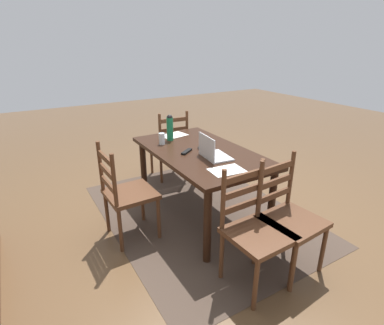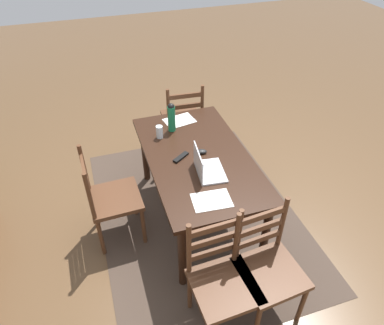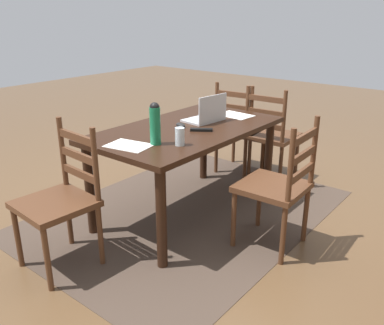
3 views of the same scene
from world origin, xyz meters
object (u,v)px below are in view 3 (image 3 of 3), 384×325
(chair_far_head, at_px, (278,187))
(drinking_glass, at_px, (180,137))
(laptop, at_px, (207,115))
(computer_mouse, at_px, (181,125))
(chair_right_near, at_px, (61,200))
(chair_left_far, at_px, (271,136))
(chair_left_near, at_px, (240,130))
(water_bottle, at_px, (155,123))
(dining_table, at_px, (187,139))
(tv_remote, at_px, (201,130))

(chair_far_head, relative_size, drinking_glass, 7.72)
(laptop, relative_size, computer_mouse, 3.42)
(chair_right_near, distance_m, chair_left_far, 2.17)
(chair_left_near, bearing_deg, computer_mouse, 6.92)
(laptop, bearing_deg, drinking_glass, 20.52)
(chair_left_near, distance_m, computer_mouse, 1.15)
(laptop, distance_m, computer_mouse, 0.28)
(water_bottle, bearing_deg, chair_right_near, -25.24)
(laptop, bearing_deg, dining_table, -4.56)
(chair_left_far, bearing_deg, computer_mouse, -11.26)
(dining_table, height_order, water_bottle, water_bottle)
(chair_far_head, distance_m, tv_remote, 0.72)
(chair_right_near, relative_size, chair_far_head, 1.00)
(chair_right_near, relative_size, laptop, 2.78)
(chair_far_head, height_order, water_bottle, water_bottle)
(chair_right_near, height_order, tv_remote, chair_right_near)
(chair_left_near, height_order, drinking_glass, chair_left_near)
(chair_left_near, distance_m, chair_right_near, 2.14)
(dining_table, bearing_deg, chair_left_far, 170.53)
(laptop, height_order, drinking_glass, laptop)
(dining_table, bearing_deg, tv_remote, 85.23)
(laptop, xyz_separation_m, tv_remote, (0.25, 0.13, -0.05))
(dining_table, bearing_deg, chair_far_head, 90.10)
(dining_table, distance_m, water_bottle, 0.54)
(chair_far_head, xyz_separation_m, water_bottle, (0.47, -0.70, 0.44))
(chair_right_near, distance_m, laptop, 1.37)
(chair_right_near, bearing_deg, water_bottle, 154.76)
(drinking_glass, height_order, tv_remote, drinking_glass)
(computer_mouse, bearing_deg, chair_right_near, 10.98)
(dining_table, distance_m, chair_far_head, 0.83)
(drinking_glass, distance_m, computer_mouse, 0.46)
(chair_right_near, distance_m, drinking_glass, 0.88)
(chair_far_head, height_order, drinking_glass, chair_far_head)
(chair_far_head, bearing_deg, chair_right_near, -42.66)
(computer_mouse, height_order, tv_remote, computer_mouse)
(chair_left_far, bearing_deg, drinking_glass, 2.94)
(chair_left_near, xyz_separation_m, water_bottle, (1.54, 0.28, 0.44))
(dining_table, height_order, chair_far_head, chair_far_head)
(computer_mouse, bearing_deg, chair_left_near, -154.77)
(drinking_glass, bearing_deg, chair_right_near, -31.84)
(chair_right_near, distance_m, tv_remote, 1.15)
(chair_far_head, distance_m, drinking_glass, 0.76)
(dining_table, height_order, chair_right_near, chair_right_near)
(chair_right_near, xyz_separation_m, water_bottle, (-0.60, 0.28, 0.44))
(chair_left_far, height_order, drinking_glass, chair_left_far)
(computer_mouse, bearing_deg, chair_far_head, 110.27)
(chair_far_head, bearing_deg, computer_mouse, -88.04)
(chair_right_near, bearing_deg, computer_mouse, 172.67)
(chair_left_far, xyz_separation_m, laptop, (0.83, -0.16, 0.34))
(chair_far_head, relative_size, computer_mouse, 9.50)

